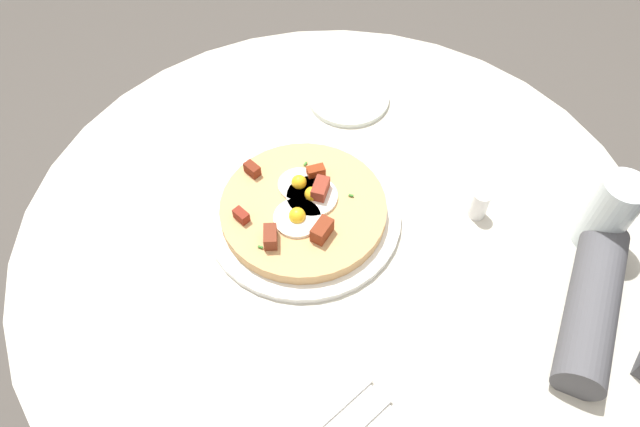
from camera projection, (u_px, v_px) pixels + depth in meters
name	position (u px, v px, depth m)	size (l,w,h in m)	color
ground_plane	(330.00, 379.00, 1.50)	(6.00, 6.00, 0.00)	#4C4742
dining_table	(334.00, 276.00, 1.06)	(1.04, 1.04, 0.71)	beige
pizza_plate	(304.00, 215.00, 0.93)	(0.32, 0.32, 0.01)	white
breakfast_pizza	(303.00, 208.00, 0.91)	(0.27, 0.27, 0.05)	tan
bread_plate	(349.00, 98.00, 1.10)	(0.16, 0.16, 0.01)	silver
knife	(320.00, 422.00, 0.73)	(0.18, 0.01, 0.01)	silver
water_glass	(609.00, 213.00, 0.85)	(0.07, 0.07, 0.14)	silver
salt_shaker	(479.00, 205.00, 0.91)	(0.03, 0.03, 0.05)	white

